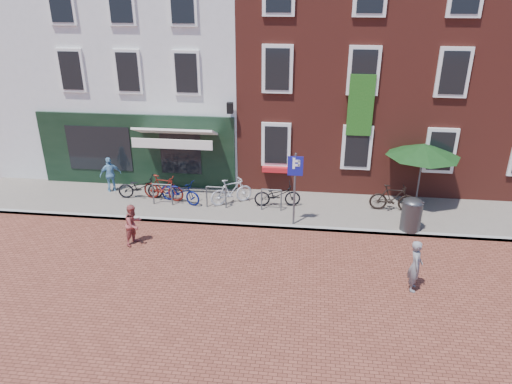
# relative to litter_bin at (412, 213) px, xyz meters

# --- Properties ---
(ground) EXTENTS (80.00, 80.00, 0.00)m
(ground) POSITION_rel_litter_bin_xyz_m (-5.19, -0.30, -0.72)
(ground) COLOR brown
(sidewalk) EXTENTS (24.00, 3.00, 0.10)m
(sidewalk) POSITION_rel_litter_bin_xyz_m (-4.19, 1.20, -0.67)
(sidewalk) COLOR slate
(sidewalk) RESTS_ON ground
(building_stucco) EXTENTS (8.00, 8.00, 9.00)m
(building_stucco) POSITION_rel_litter_bin_xyz_m (-10.19, 6.70, 3.78)
(building_stucco) COLOR silver
(building_stucco) RESTS_ON ground
(building_brick_mid) EXTENTS (6.00, 8.00, 10.00)m
(building_brick_mid) POSITION_rel_litter_bin_xyz_m (-3.19, 6.70, 4.28)
(building_brick_mid) COLOR maroon
(building_brick_mid) RESTS_ON ground
(building_brick_right) EXTENTS (6.00, 8.00, 10.00)m
(building_brick_right) POSITION_rel_litter_bin_xyz_m (2.81, 6.70, 4.28)
(building_brick_right) COLOR maroon
(building_brick_right) RESTS_ON ground
(filler_left) EXTENTS (7.00, 8.00, 9.00)m
(filler_left) POSITION_rel_litter_bin_xyz_m (-17.69, 6.70, 3.78)
(filler_left) COLOR silver
(filler_left) RESTS_ON ground
(litter_bin) EXTENTS (0.66, 0.66, 1.20)m
(litter_bin) POSITION_rel_litter_bin_xyz_m (0.00, 0.00, 0.00)
(litter_bin) COLOR #3A3B3D
(litter_bin) RESTS_ON sidewalk
(parking_sign) EXTENTS (0.50, 0.08, 2.53)m
(parking_sign) POSITION_rel_litter_bin_xyz_m (-3.85, -0.06, 1.07)
(parking_sign) COLOR #4C4C4F
(parking_sign) RESTS_ON sidewalk
(parasol) EXTENTS (2.61, 2.61, 2.42)m
(parasol) POSITION_rel_litter_bin_xyz_m (0.58, 2.10, 1.56)
(parasol) COLOR #4C4C4F
(parasol) RESTS_ON sidewalk
(woman) EXTENTS (0.42, 0.58, 1.46)m
(woman) POSITION_rel_litter_bin_xyz_m (-0.48, -3.27, 0.01)
(woman) COLOR slate
(woman) RESTS_ON ground
(boy) EXTENTS (0.71, 0.79, 1.34)m
(boy) POSITION_rel_litter_bin_xyz_m (-8.78, -1.79, -0.05)
(boy) COLOR #9E4441
(boy) RESTS_ON ground
(cafe_person) EXTENTS (0.86, 0.73, 1.39)m
(cafe_person) POSITION_rel_litter_bin_xyz_m (-11.04, 1.88, 0.07)
(cafe_person) COLOR #69A3C9
(cafe_person) RESTS_ON sidewalk
(bicycle_0) EXTENTS (1.74, 0.77, 0.88)m
(bicycle_0) POSITION_rel_litter_bin_xyz_m (-9.69, 1.39, -0.18)
(bicycle_0) COLOR black
(bicycle_0) RESTS_ON sidewalk
(bicycle_1) EXTENTS (1.69, 0.74, 0.98)m
(bicycle_1) POSITION_rel_litter_bin_xyz_m (-8.78, 1.32, -0.13)
(bicycle_1) COLOR #60130D
(bicycle_1) RESTS_ON sidewalk
(bicycle_2) EXTENTS (1.78, 1.11, 0.88)m
(bicycle_2) POSITION_rel_litter_bin_xyz_m (-8.10, 1.15, -0.18)
(bicycle_2) COLOR #080F4C
(bicycle_2) RESTS_ON sidewalk
(bicycle_3) EXTENTS (1.63, 1.24, 0.98)m
(bicycle_3) POSITION_rel_litter_bin_xyz_m (-6.20, 1.30, -0.13)
(bicycle_3) COLOR silver
(bicycle_3) RESTS_ON sidewalk
(bicycle_4) EXTENTS (1.75, 0.82, 0.88)m
(bicycle_4) POSITION_rel_litter_bin_xyz_m (-4.50, 1.30, -0.18)
(bicycle_4) COLOR black
(bicycle_4) RESTS_ON sidewalk
(bicycle_5) EXTENTS (1.65, 0.52, 0.98)m
(bicycle_5) POSITION_rel_litter_bin_xyz_m (-0.39, 1.40, -0.13)
(bicycle_5) COLOR black
(bicycle_5) RESTS_ON sidewalk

